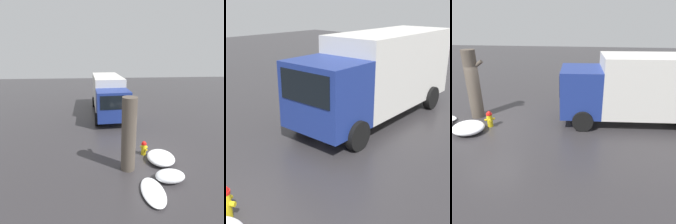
{
  "view_description": "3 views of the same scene",
  "coord_description": "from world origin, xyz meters",
  "views": [
    {
      "loc": [
        -7.53,
        2.25,
        4.8
      ],
      "look_at": [
        3.1,
        1.32,
        1.27
      ],
      "focal_mm": 28.0,
      "sensor_mm": 36.0,
      "label": 1
    },
    {
      "loc": [
        -2.23,
        -5.22,
        4.14
      ],
      "look_at": [
        4.05,
        0.75,
        1.02
      ],
      "focal_mm": 50.0,
      "sensor_mm": 36.0,
      "label": 2
    },
    {
      "loc": [
        4.29,
        -8.4,
        4.53
      ],
      "look_at": [
        3.31,
        0.36,
        0.71
      ],
      "focal_mm": 35.0,
      "sensor_mm": 36.0,
      "label": 3
    }
  ],
  "objects": [
    {
      "name": "ground_plane",
      "position": [
        0.0,
        0.0,
        0.0
      ],
      "size": [
        60.0,
        60.0,
        0.0
      ],
      "primitive_type": "plane",
      "color": "#333033"
    },
    {
      "name": "delivery_truck",
      "position": [
        6.86,
        1.33,
        1.67
      ],
      "size": [
        7.36,
        2.84,
        3.07
      ],
      "rotation": [
        0.0,
        0.0,
        1.62
      ],
      "color": "navy",
      "rests_on": "ground_plane"
    },
    {
      "name": "pedestrian",
      "position": [
        4.25,
        1.27,
        0.97
      ],
      "size": [
        0.39,
        0.39,
        1.78
      ],
      "rotation": [
        0.0,
        0.0,
        0.31
      ],
      "color": "#23232D",
      "rests_on": "ground_plane"
    }
  ]
}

